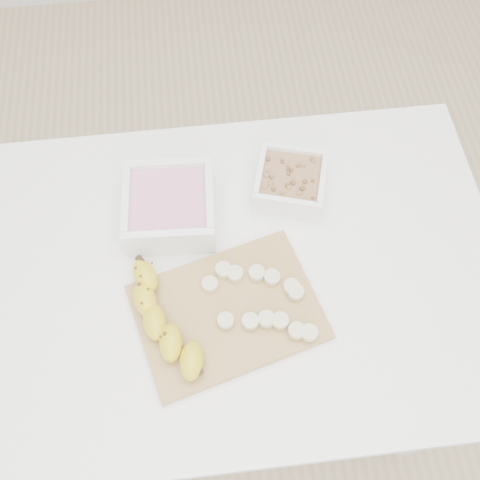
{
  "coord_description": "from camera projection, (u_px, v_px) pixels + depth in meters",
  "views": [
    {
      "loc": [
        -0.05,
        -0.41,
        1.67
      ],
      "look_at": [
        0.0,
        0.03,
        0.81
      ],
      "focal_mm": 40.0,
      "sensor_mm": 36.0,
      "label": 1
    }
  ],
  "objects": [
    {
      "name": "cutting_board",
      "position": [
        228.0,
        312.0,
        0.96
      ],
      "size": [
        0.37,
        0.3,
        0.01
      ],
      "primitive_type": "cube",
      "rotation": [
        0.0,
        0.0,
        0.26
      ],
      "color": "#A88748",
      "rests_on": "table"
    },
    {
      "name": "bowl_granola",
      "position": [
        290.0,
        182.0,
        1.06
      ],
      "size": [
        0.17,
        0.17,
        0.06
      ],
      "color": "white",
      "rests_on": "table"
    },
    {
      "name": "banana_slices",
      "position": [
        262.0,
        300.0,
        0.95
      ],
      "size": [
        0.19,
        0.17,
        0.02
      ],
      "color": "beige",
      "rests_on": "cutting_board"
    },
    {
      "name": "banana",
      "position": [
        165.0,
        322.0,
        0.92
      ],
      "size": [
        0.11,
        0.24,
        0.04
      ],
      "primitive_type": null,
      "rotation": [
        0.0,
        0.0,
        0.21
      ],
      "color": "gold",
      "rests_on": "cutting_board"
    },
    {
      "name": "bowl_yogurt",
      "position": [
        170.0,
        207.0,
        1.02
      ],
      "size": [
        0.18,
        0.18,
        0.08
      ],
      "color": "white",
      "rests_on": "table"
    },
    {
      "name": "ground",
      "position": [
        241.0,
        367.0,
        1.68
      ],
      "size": [
        3.5,
        3.5,
        0.0
      ],
      "primitive_type": "plane",
      "color": "#C6AD89",
      "rests_on": "ground"
    },
    {
      "name": "table",
      "position": [
        242.0,
        288.0,
        1.09
      ],
      "size": [
        1.0,
        0.7,
        0.75
      ],
      "color": "white",
      "rests_on": "ground"
    }
  ]
}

